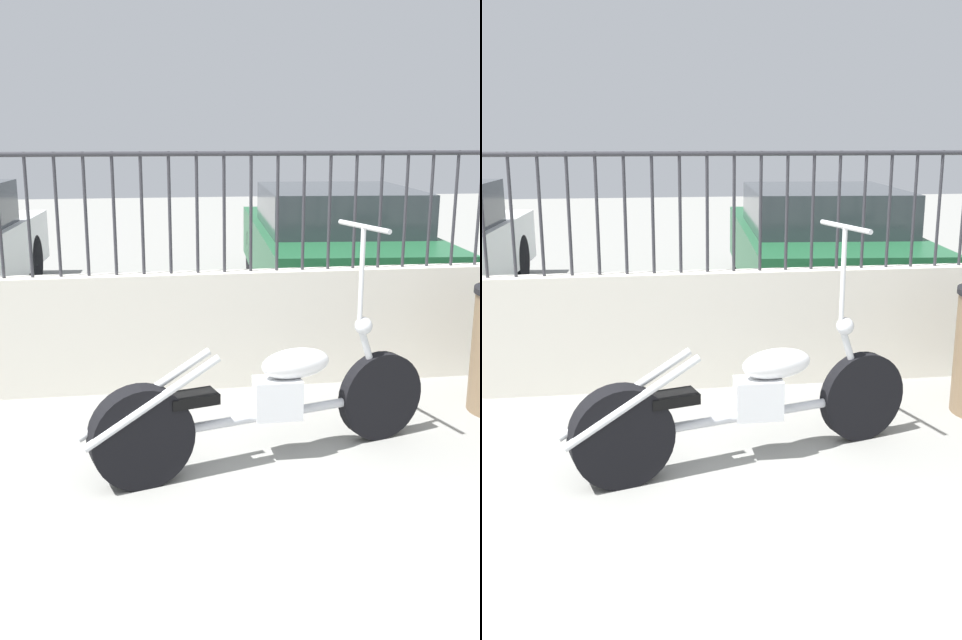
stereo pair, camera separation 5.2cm
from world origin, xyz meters
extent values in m
cube|color=beige|center=(0.00, 2.97, 0.45)|extent=(9.82, 0.18, 0.90)
cylinder|color=#2D2D33|center=(-1.00, 2.97, 1.34)|extent=(0.02, 0.02, 0.89)
cylinder|color=#2D2D33|center=(-0.80, 2.97, 1.34)|extent=(0.02, 0.02, 0.89)
cylinder|color=#2D2D33|center=(-0.60, 2.97, 1.34)|extent=(0.02, 0.02, 0.89)
cylinder|color=#2D2D33|center=(-0.40, 2.97, 1.34)|extent=(0.02, 0.02, 0.89)
cylinder|color=#2D2D33|center=(-0.20, 2.97, 1.34)|extent=(0.02, 0.02, 0.89)
cylinder|color=#2D2D33|center=(0.00, 2.97, 1.34)|extent=(0.02, 0.02, 0.89)
cylinder|color=#2D2D33|center=(0.20, 2.97, 1.34)|extent=(0.02, 0.02, 0.89)
cylinder|color=#2D2D33|center=(0.40, 2.97, 1.34)|extent=(0.02, 0.02, 0.89)
cylinder|color=#2D2D33|center=(0.60, 2.97, 1.34)|extent=(0.02, 0.02, 0.89)
cylinder|color=#2D2D33|center=(0.80, 2.97, 1.34)|extent=(0.02, 0.02, 0.89)
cylinder|color=#2D2D33|center=(1.00, 2.97, 1.34)|extent=(0.02, 0.02, 0.89)
cylinder|color=#2D2D33|center=(1.20, 2.97, 1.34)|extent=(0.02, 0.02, 0.89)
cylinder|color=#2D2D33|center=(1.40, 2.97, 1.34)|extent=(0.02, 0.02, 0.89)
cylinder|color=#2D2D33|center=(1.60, 2.97, 1.34)|extent=(0.02, 0.02, 0.89)
cylinder|color=#2D2D33|center=(1.80, 2.97, 1.34)|extent=(0.02, 0.02, 0.89)
cylinder|color=#2D2D33|center=(2.00, 2.97, 1.34)|extent=(0.02, 0.02, 0.89)
cylinder|color=#2D2D33|center=(2.20, 2.97, 1.34)|extent=(0.02, 0.02, 0.89)
cylinder|color=#2D2D33|center=(2.40, 2.97, 1.34)|extent=(0.02, 0.02, 0.89)
cylinder|color=#2D2D33|center=(0.00, 2.97, 1.77)|extent=(9.82, 0.04, 0.04)
cylinder|color=black|center=(1.45, 1.82, 0.29)|extent=(0.58, 0.24, 0.57)
cylinder|color=black|center=(-0.07, 1.41, 0.29)|extent=(0.60, 0.29, 0.58)
cylinder|color=#B7BABF|center=(0.69, 1.62, 0.29)|extent=(1.41, 0.43, 0.06)
cube|color=silver|center=(0.74, 1.63, 0.39)|extent=(0.28, 0.18, 0.24)
ellipsoid|color=white|center=(0.85, 1.66, 0.59)|extent=(0.48, 0.31, 0.18)
cube|color=black|center=(0.22, 1.49, 0.47)|extent=(0.31, 0.23, 0.06)
cylinder|color=silver|center=(1.36, 1.80, 0.54)|extent=(0.23, 0.10, 0.51)
sphere|color=silver|center=(1.30, 1.78, 0.77)|extent=(0.11, 0.11, 0.11)
cylinder|color=silver|center=(1.28, 1.78, 1.08)|extent=(0.03, 0.03, 0.59)
cylinder|color=silver|center=(1.28, 1.78, 1.38)|extent=(0.17, 0.51, 0.03)
cylinder|color=silver|center=(0.00, 1.36, 0.51)|extent=(0.77, 0.25, 0.44)
cylinder|color=silver|center=(-0.04, 1.49, 0.51)|extent=(0.77, 0.25, 0.44)
cylinder|color=black|center=(-1.35, 7.16, 0.32)|extent=(0.16, 0.65, 0.64)
cylinder|color=black|center=(1.51, 7.13, 0.32)|extent=(0.17, 0.65, 0.64)
cylinder|color=black|center=(3.17, 6.97, 0.32)|extent=(0.17, 0.65, 0.64)
cylinder|color=black|center=(1.25, 4.39, 0.32)|extent=(0.17, 0.65, 0.64)
cylinder|color=black|center=(2.91, 4.23, 0.32)|extent=(0.17, 0.65, 0.64)
cube|color=#1E5933|center=(2.21, 5.68, 0.56)|extent=(2.19, 4.59, 0.64)
cube|color=#2D3338|center=(2.19, 5.46, 1.11)|extent=(1.80, 2.27, 0.44)
camera|label=1|loc=(-0.08, -2.26, 1.91)|focal=40.00mm
camera|label=2|loc=(-0.03, -2.27, 1.91)|focal=40.00mm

